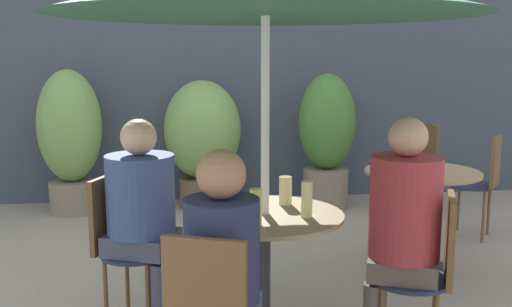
# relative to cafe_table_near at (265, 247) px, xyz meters

# --- Properties ---
(storefront_wall) EXTENTS (10.00, 0.06, 3.00)m
(storefront_wall) POSITION_rel_cafe_table_near_xyz_m (-0.18, 3.36, 0.95)
(storefront_wall) COLOR #3D4756
(storefront_wall) RESTS_ON ground_plane
(cafe_table_near) EXTENTS (0.82, 0.82, 0.73)m
(cafe_table_near) POSITION_rel_cafe_table_near_xyz_m (0.00, 0.00, 0.00)
(cafe_table_near) COLOR #2D2D33
(cafe_table_near) RESTS_ON ground_plane
(cafe_table_far) EXTENTS (0.82, 0.82, 0.73)m
(cafe_table_far) POSITION_rel_cafe_table_near_xyz_m (1.26, 1.00, -0.00)
(cafe_table_far) COLOR #2D2D33
(cafe_table_far) RESTS_ON ground_plane
(bistro_chair_0) EXTENTS (0.43, 0.42, 0.88)m
(bistro_chair_0) POSITION_rel_cafe_table_near_xyz_m (-0.78, 0.31, -0.02)
(bistro_chair_0) COLOR #232847
(bistro_chair_0) RESTS_ON ground_plane
(bistro_chair_2) EXTENTS (0.43, 0.42, 0.88)m
(bistro_chair_2) POSITION_rel_cafe_table_near_xyz_m (0.78, -0.31, -0.02)
(bistro_chair_2) COLOR #232847
(bistro_chair_2) RESTS_ON ground_plane
(bistro_chair_3) EXTENTS (0.45, 0.44, 0.88)m
(bistro_chair_3) POSITION_rel_cafe_table_near_xyz_m (2.07, 1.66, -0.02)
(bistro_chair_3) COLOR #232847
(bistro_chair_3) RESTS_ON ground_plane
(bistro_chair_4) EXTENTS (0.41, 0.39, 0.88)m
(bistro_chair_4) POSITION_rel_cafe_table_near_xyz_m (1.84, 2.48, -0.02)
(bistro_chair_4) COLOR #232847
(bistro_chair_4) RESTS_ON ground_plane
(seated_person_0) EXTENTS (0.45, 0.43, 1.21)m
(seated_person_0) POSITION_rel_cafe_table_near_xyz_m (-0.64, 0.26, 0.16)
(seated_person_0) COLOR #42475B
(seated_person_0) RESTS_ON ground_plane
(seated_person_1) EXTENTS (0.36, 0.37, 1.18)m
(seated_person_1) POSITION_rel_cafe_table_near_xyz_m (-0.26, -0.64, 0.16)
(seated_person_1) COLOR #42475B
(seated_person_1) RESTS_ON ground_plane
(seated_person_2) EXTENTS (0.42, 0.40, 1.25)m
(seated_person_2) POSITION_rel_cafe_table_near_xyz_m (0.64, -0.26, 0.19)
(seated_person_2) COLOR brown
(seated_person_2) RESTS_ON ground_plane
(beer_glass_0) EXTENTS (0.06, 0.06, 0.18)m
(beer_glass_0) POSITION_rel_cafe_table_near_xyz_m (-0.07, -0.21, 0.27)
(beer_glass_0) COLOR #DBC65B
(beer_glass_0) RESTS_ON cafe_table_near
(beer_glass_1) EXTENTS (0.06, 0.06, 0.18)m
(beer_glass_1) POSITION_rel_cafe_table_near_xyz_m (0.20, -0.09, 0.27)
(beer_glass_1) COLOR beige
(beer_glass_1) RESTS_ON cafe_table_near
(beer_glass_2) EXTENTS (0.07, 0.07, 0.16)m
(beer_glass_2) POSITION_rel_cafe_table_near_xyz_m (0.14, 0.17, 0.26)
(beer_glass_2) COLOR beige
(beer_glass_2) RESTS_ON cafe_table_near
(beer_glass_3) EXTENTS (0.06, 0.06, 0.17)m
(beer_glass_3) POSITION_rel_cafe_table_near_xyz_m (-0.21, 0.06, 0.26)
(beer_glass_3) COLOR #B28433
(beer_glass_3) RESTS_ON cafe_table_near
(potted_plant_0) EXTENTS (0.61, 0.61, 1.41)m
(potted_plant_0) POSITION_rel_cafe_table_near_xyz_m (-1.52, 2.92, 0.22)
(potted_plant_0) COLOR slate
(potted_plant_0) RESTS_ON ground_plane
(potted_plant_1) EXTENTS (0.77, 0.77, 1.29)m
(potted_plant_1) POSITION_rel_cafe_table_near_xyz_m (-0.24, 2.99, 0.18)
(potted_plant_1) COLOR brown
(potted_plant_1) RESTS_ON ground_plane
(potted_plant_2) EXTENTS (0.56, 0.56, 1.36)m
(potted_plant_2) POSITION_rel_cafe_table_near_xyz_m (0.99, 2.81, 0.19)
(potted_plant_2) COLOR slate
(potted_plant_2) RESTS_ON ground_plane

